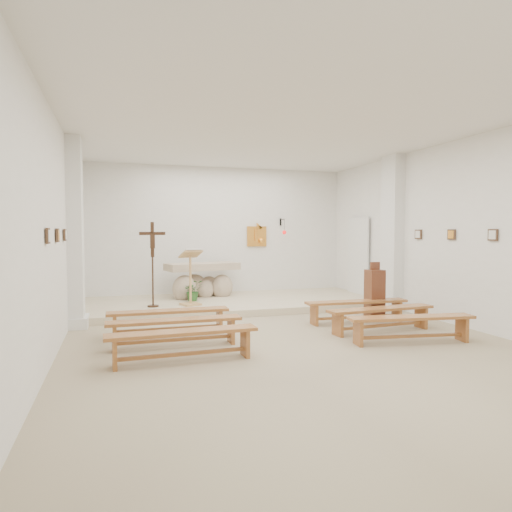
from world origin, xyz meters
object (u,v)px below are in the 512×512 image
object	(u,v)px
lectern	(191,277)
crucifix_stand	(153,258)
bench_right_second	(381,314)
donation_pedestal	(375,294)
bench_left_front	(169,316)
bench_right_front	(357,306)
bench_left_third	(183,338)
bench_right_third	(411,323)
altar	(202,283)
bench_left_second	(175,326)

from	to	relation	value
lectern	crucifix_stand	bearing A→B (deg)	159.16
crucifix_stand	bench_right_second	world-z (taller)	crucifix_stand
lectern	donation_pedestal	bearing A→B (deg)	-49.10
bench_left_front	bench_right_front	distance (m)	3.62
bench_left_third	bench_right_third	world-z (taller)	same
bench_right_front	bench_right_second	size ratio (longest dim) A/B	1.00
altar	bench_right_third	distance (m)	5.66
altar	bench_right_front	distance (m)	4.17
bench_left_second	bench_left_third	distance (m)	0.86
donation_pedestal	bench_left_second	xyz separation A→B (m)	(-4.11, -1.01, -0.19)
donation_pedestal	bench_left_third	world-z (taller)	donation_pedestal
altar	bench_left_third	xyz separation A→B (m)	(-1.19, -5.11, -0.18)
altar	bench_right_third	xyz separation A→B (m)	(2.43, -5.11, -0.18)
bench_right_front	bench_right_second	bearing A→B (deg)	-87.85
bench_right_front	bench_left_second	distance (m)	3.72
altar	bench_right_second	distance (m)	4.90
crucifix_stand	bench_right_second	distance (m)	4.88
bench_left_front	bench_right_second	size ratio (longest dim) A/B	0.99
bench_left_second	bench_right_second	xyz separation A→B (m)	(3.62, 0.00, 0.00)
bench_right_second	donation_pedestal	bearing A→B (deg)	59.94
altar	lectern	bearing A→B (deg)	-123.58
lectern	bench_left_second	bearing A→B (deg)	-122.15
bench_right_front	bench_right_second	xyz separation A→B (m)	(0.00, -0.86, 0.00)
altar	bench_right_third	size ratio (longest dim) A/B	0.92
bench_left_second	donation_pedestal	bearing A→B (deg)	13.85
bench_right_front	donation_pedestal	bearing A→B (deg)	19.71
donation_pedestal	bench_right_second	xyz separation A→B (m)	(-0.49, -1.01, -0.19)
bench_left_front	donation_pedestal	bearing A→B (deg)	2.57
bench_left_front	bench_right_second	bearing A→B (deg)	-12.94
altar	bench_right_front	bearing A→B (deg)	-67.24
donation_pedestal	bench_left_second	size ratio (longest dim) A/B	0.57
bench_left_front	bench_right_second	world-z (taller)	same
crucifix_stand	lectern	bearing A→B (deg)	-4.55
bench_left_second	bench_right_third	bearing A→B (deg)	-13.35
altar	crucifix_stand	world-z (taller)	crucifix_stand
bench_right_front	bench_left_third	bearing A→B (deg)	-152.46
bench_left_front	bench_left_third	size ratio (longest dim) A/B	1.00
lectern	bench_right_front	xyz separation A→B (m)	(2.90, -2.15, -0.44)
bench_right_third	donation_pedestal	bearing A→B (deg)	83.14
donation_pedestal	lectern	bearing A→B (deg)	150.45
altar	bench_left_second	distance (m)	4.41
bench_left_front	bench_right_front	world-z (taller)	same
lectern	bench_left_front	size ratio (longest dim) A/B	0.61
bench_right_second	bench_left_third	xyz separation A→B (m)	(-3.62, -0.86, 0.00)
bench_right_second	lectern	bearing A→B (deg)	129.74
crucifix_stand	bench_right_second	xyz separation A→B (m)	(3.72, -3.04, -0.88)
bench_left_front	bench_right_second	distance (m)	3.72
donation_pedestal	bench_left_front	distance (m)	4.12
lectern	bench_left_second	world-z (taller)	lectern
crucifix_stand	bench_right_third	size ratio (longest dim) A/B	0.88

